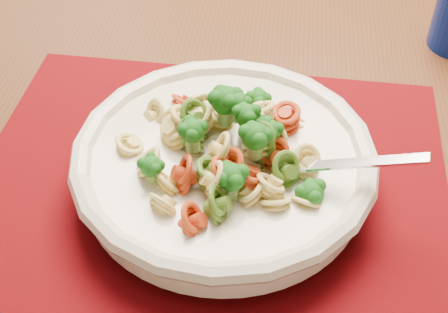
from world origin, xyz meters
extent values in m
cube|color=#4D2A19|center=(0.00, 0.00, 0.00)|extent=(4.00, 4.00, 0.01)
cube|color=#4B2415|center=(-0.11, -0.69, 0.73)|extent=(1.52, 1.24, 0.04)
cube|color=#5B0309|center=(-0.09, -0.86, 0.75)|extent=(0.56, 0.50, 0.00)
cylinder|color=silver|center=(-0.08, -0.87, 0.76)|extent=(0.12, 0.12, 0.01)
cylinder|color=silver|center=(-0.08, -0.87, 0.78)|extent=(0.26, 0.26, 0.03)
torus|color=silver|center=(-0.08, -0.87, 0.80)|extent=(0.28, 0.28, 0.02)
camera|label=1|loc=(-0.18, -1.27, 1.20)|focal=50.00mm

